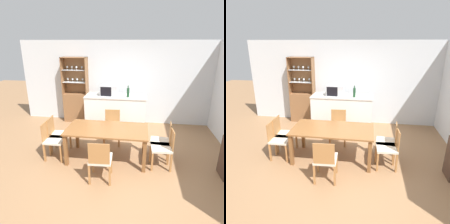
{
  "view_description": "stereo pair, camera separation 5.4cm",
  "coord_description": "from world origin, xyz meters",
  "views": [
    {
      "loc": [
        0.44,
        -3.56,
        2.48
      ],
      "look_at": [
        -0.25,
        1.1,
        0.83
      ],
      "focal_mm": 32.0,
      "sensor_mm": 36.0,
      "label": 1
    },
    {
      "loc": [
        0.49,
        -3.55,
        2.48
      ],
      "look_at": [
        -0.25,
        1.1,
        0.83
      ],
      "focal_mm": 32.0,
      "sensor_mm": 36.0,
      "label": 2
    }
  ],
  "objects": [
    {
      "name": "ground_plane",
      "position": [
        0.0,
        0.0,
        0.0
      ],
      "size": [
        18.0,
        18.0,
        0.0
      ],
      "primitive_type": "plane",
      "color": "#936B47"
    },
    {
      "name": "wall_back",
      "position": [
        0.0,
        2.63,
        1.27
      ],
      "size": [
        6.8,
        0.06,
        2.55
      ],
      "color": "silver",
      "rests_on": "ground_plane"
    },
    {
      "name": "kitchen_counter",
      "position": [
        -0.26,
        1.89,
        0.53
      ],
      "size": [
        1.73,
        0.65,
        1.05
      ],
      "color": "white",
      "rests_on": "ground_plane"
    },
    {
      "name": "display_cabinet",
      "position": [
        -1.62,
        2.44,
        0.62
      ],
      "size": [
        0.78,
        0.34,
        2.06
      ],
      "color": "brown",
      "rests_on": "ground_plane"
    },
    {
      "name": "dining_table",
      "position": [
        -0.24,
        0.3,
        0.64
      ],
      "size": [
        1.74,
        0.89,
        0.73
      ],
      "color": "brown",
      "rests_on": "ground_plane"
    },
    {
      "name": "dining_chair_head_near",
      "position": [
        -0.23,
        -0.46,
        0.44
      ],
      "size": [
        0.44,
        0.44,
        0.85
      ],
      "rotation": [
        0.0,
        0.0,
        0.07
      ],
      "color": "beige",
      "rests_on": "ground_plane"
    },
    {
      "name": "dining_chair_side_left_near",
      "position": [
        -1.43,
        0.17,
        0.44
      ],
      "size": [
        0.42,
        0.42,
        0.85
      ],
      "rotation": [
        0.0,
        0.0,
        -1.55
      ],
      "color": "beige",
      "rests_on": "ground_plane"
    },
    {
      "name": "dining_chair_side_right_far",
      "position": [
        0.95,
        0.43,
        0.44
      ],
      "size": [
        0.44,
        0.44,
        0.85
      ],
      "rotation": [
        0.0,
        0.0,
        1.49
      ],
      "color": "beige",
      "rests_on": "ground_plane"
    },
    {
      "name": "dining_chair_side_right_near",
      "position": [
        0.95,
        0.17,
        0.44
      ],
      "size": [
        0.44,
        0.44,
        0.85
      ],
      "rotation": [
        0.0,
        0.0,
        1.63
      ],
      "color": "beige",
      "rests_on": "ground_plane"
    },
    {
      "name": "dining_chair_side_left_far",
      "position": [
        -1.43,
        0.43,
        0.44
      ],
      "size": [
        0.44,
        0.44,
        0.85
      ],
      "rotation": [
        0.0,
        0.0,
        -1.51
      ],
      "color": "beige",
      "rests_on": "ground_plane"
    },
    {
      "name": "dining_chair_head_far",
      "position": [
        -0.24,
        1.07,
        0.44
      ],
      "size": [
        0.44,
        0.44,
        0.85
      ],
      "rotation": [
        0.0,
        0.0,
        3.22
      ],
      "color": "beige",
      "rests_on": "ground_plane"
    },
    {
      "name": "microwave",
      "position": [
        -0.45,
        1.9,
        1.2
      ],
      "size": [
        0.47,
        0.35,
        0.3
      ],
      "color": "#B7BABF",
      "rests_on": "kitchen_counter"
    },
    {
      "name": "wine_bottle",
      "position": [
        0.1,
        1.78,
        1.18
      ],
      "size": [
        0.07,
        0.07,
        0.32
      ],
      "color": "#193D23",
      "rests_on": "kitchen_counter"
    }
  ]
}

